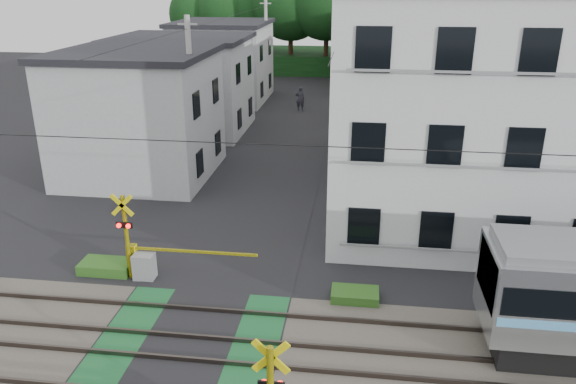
# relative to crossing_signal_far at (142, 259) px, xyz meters

# --- Properties ---
(ground) EXTENTS (120.00, 120.00, 0.00)m
(ground) POSITION_rel_crossing_signal_far_xyz_m (2.59, -3.65, -0.71)
(ground) COLOR black
(track_bed) EXTENTS (120.00, 120.00, 0.14)m
(track_bed) POSITION_rel_crossing_signal_far_xyz_m (2.59, -3.65, -0.67)
(track_bed) COLOR #47423A
(track_bed) RESTS_ON ground
(crossing_signal_far) EXTENTS (4.74, 0.65, 3.09)m
(crossing_signal_far) POSITION_rel_crossing_signal_far_xyz_m (0.00, 0.00, 0.00)
(crossing_signal_far) COLOR yellow
(crossing_signal_far) RESTS_ON ground
(apartment_block) EXTENTS (10.20, 8.36, 9.30)m
(apartment_block) POSITION_rel_crossing_signal_far_xyz_m (11.09, 5.84, 3.94)
(apartment_block) COLOR silver
(apartment_block) RESTS_ON ground
(houses_row) EXTENTS (22.07, 31.35, 6.80)m
(houses_row) POSITION_rel_crossing_signal_far_xyz_m (2.84, 22.27, 2.53)
(houses_row) COLOR #ABADB0
(houses_row) RESTS_ON ground
(tree_hill) EXTENTS (40.00, 13.05, 11.69)m
(tree_hill) POSITION_rel_crossing_signal_far_xyz_m (3.15, 44.28, 4.77)
(tree_hill) COLOR #113513
(tree_hill) RESTS_ON ground
(catenary) EXTENTS (60.00, 5.04, 7.00)m
(catenary) POSITION_rel_crossing_signal_far_xyz_m (8.59, -3.62, 2.98)
(catenary) COLOR #2D2D33
(catenary) RESTS_ON ground
(utility_poles) EXTENTS (7.90, 42.00, 8.00)m
(utility_poles) POSITION_rel_crossing_signal_far_xyz_m (1.53, 19.35, 3.37)
(utility_poles) COLOR #A5A5A0
(utility_poles) RESTS_ON ground
(pedestrian) EXTENTS (0.68, 0.45, 1.85)m
(pedestrian) POSITION_rel_crossing_signal_far_xyz_m (2.49, 26.06, 0.21)
(pedestrian) COLOR #2B2A35
(pedestrian) RESTS_ON ground
(weed_patches) EXTENTS (10.25, 8.80, 0.40)m
(weed_patches) POSITION_rel_crossing_signal_far_xyz_m (4.34, -3.74, -0.53)
(weed_patches) COLOR #2D5E1E
(weed_patches) RESTS_ON ground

